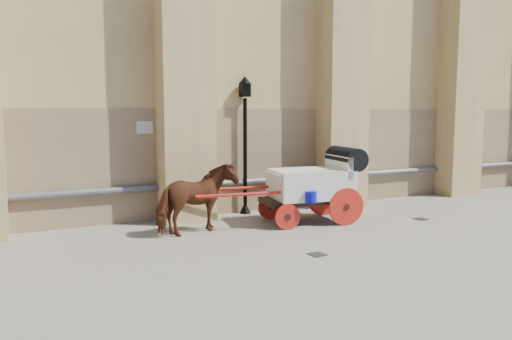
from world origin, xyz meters
TOP-DOWN VIEW (x-y plane):
  - ground at (0.00, 0.00)m, footprint 90.00×90.00m
  - horse at (-1.25, 2.09)m, footprint 2.15×1.41m
  - carriage at (2.04, 1.99)m, footprint 4.62×1.83m
  - street_lamp at (0.81, 3.80)m, footprint 0.37×0.37m
  - drain_grate_near at (0.35, -0.69)m, footprint 0.36×0.36m
  - drain_grate_far at (4.76, 0.95)m, footprint 0.34×0.34m

SIDE VIEW (x-z plane):
  - ground at x=0.00m, z-range 0.00..0.00m
  - drain_grate_near at x=0.35m, z-range 0.00..0.01m
  - drain_grate_far at x=4.76m, z-range 0.00..0.01m
  - horse at x=-1.25m, z-range 0.00..1.67m
  - carriage at x=2.04m, z-range 0.08..2.05m
  - street_lamp at x=0.81m, z-range 0.14..4.04m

